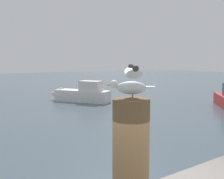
{
  "coord_description": "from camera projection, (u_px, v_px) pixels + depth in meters",
  "views": [
    {
      "loc": [
        -1.96,
        -1.97,
        2.96
      ],
      "look_at": [
        -0.61,
        -0.13,
        2.72
      ],
      "focal_mm": 43.95,
      "sensor_mm": 36.0,
      "label": 1
    }
  ],
  "objects": [
    {
      "name": "mooring_post",
      "position": [
        131.0,
        160.0,
        2.15
      ],
      "size": [
        0.29,
        0.29,
        0.97
      ],
      "primitive_type": "cylinder",
      "color": "brown",
      "rests_on": "harbor_quay"
    },
    {
      "name": "seagull",
      "position": [
        131.0,
        82.0,
        2.09
      ],
      "size": [
        0.44,
        0.53,
        0.26
      ],
      "color": "#C66760",
      "rests_on": "mooring_post"
    },
    {
      "name": "boat_white",
      "position": [
        78.0,
        94.0,
        19.62
      ],
      "size": [
        3.35,
        4.71,
        1.57
      ],
      "color": "silver",
      "rests_on": "ground_plane"
    }
  ]
}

